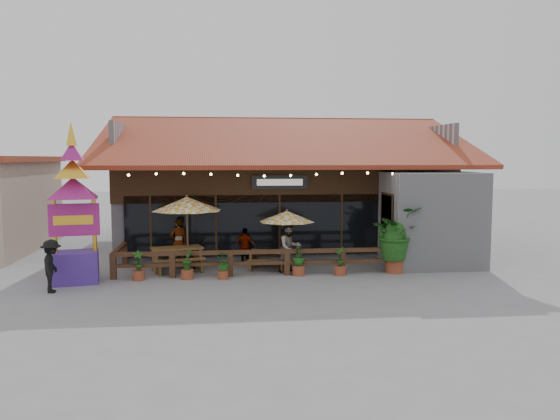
{
  "coord_description": "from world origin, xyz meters",
  "views": [
    {
      "loc": [
        -2.87,
        -19.42,
        4.14
      ],
      "look_at": [
        -0.52,
        1.5,
        2.13
      ],
      "focal_mm": 35.0,
      "sensor_mm": 36.0,
      "label": 1
    }
  ],
  "objects": [
    {
      "name": "umbrella_right",
      "position": [
        -0.36,
        0.68,
        1.96
      ],
      "size": [
        2.66,
        2.66,
        2.25
      ],
      "color": "brown",
      "rests_on": "ground"
    },
    {
      "name": "picnic_table_left",
      "position": [
        -4.43,
        0.68,
        0.59
      ],
      "size": [
        2.18,
        2.0,
        0.88
      ],
      "color": "brown",
      "rests_on": "ground"
    },
    {
      "name": "planter_a",
      "position": [
        -5.62,
        -0.75,
        0.43
      ],
      "size": [
        0.42,
        0.42,
        1.02
      ],
      "color": "brown",
      "rests_on": "ground"
    },
    {
      "name": "picnic_table_right",
      "position": [
        -1.04,
        0.59,
        0.47
      ],
      "size": [
        1.73,
        1.6,
        0.69
      ],
      "color": "brown",
      "rests_on": "ground"
    },
    {
      "name": "ground",
      "position": [
        0.0,
        0.0,
        0.0
      ],
      "size": [
        100.0,
        100.0,
        0.0
      ],
      "primitive_type": "plane",
      "color": "gray",
      "rests_on": "ground"
    },
    {
      "name": "diner_c",
      "position": [
        -1.86,
        1.68,
        0.7
      ],
      "size": [
        0.89,
        0.58,
        1.4
      ],
      "primitive_type": "imported",
      "rotation": [
        0.0,
        0.0,
        2.83
      ],
      "color": "#392212",
      "rests_on": "ground"
    },
    {
      "name": "pedestrian",
      "position": [
        -8.02,
        -2.2,
        0.83
      ],
      "size": [
        0.75,
        1.14,
        1.65
      ],
      "primitive_type": "imported",
      "rotation": [
        0.0,
        0.0,
        1.7
      ],
      "color": "black",
      "rests_on": "ground"
    },
    {
      "name": "umbrella_left",
      "position": [
        -4.05,
        0.9,
        2.44
      ],
      "size": [
        3.31,
        3.31,
        2.8
      ],
      "color": "brown",
      "rests_on": "ground"
    },
    {
      "name": "planter_e",
      "position": [
        1.37,
        -0.74,
        0.42
      ],
      "size": [
        0.41,
        0.42,
        1.01
      ],
      "color": "brown",
      "rests_on": "ground"
    },
    {
      "name": "patio_railing",
      "position": [
        -2.25,
        -0.27,
        0.61
      ],
      "size": [
        10.0,
        2.6,
        0.92
      ],
      "color": "#4D2E1B",
      "rests_on": "ground"
    },
    {
      "name": "thai_sign_tower",
      "position": [
        -7.62,
        -0.95,
        3.03
      ],
      "size": [
        2.44,
        2.44,
        5.74
      ],
      "color": "#4A2790",
      "rests_on": "ground"
    },
    {
      "name": "restaurant_building",
      "position": [
        0.26,
        6.61,
        2.21
      ],
      "size": [
        15.5,
        14.73,
        6.09
      ],
      "color": "#B4B4B9",
      "rests_on": "ground"
    },
    {
      "name": "diner_a",
      "position": [
        -4.42,
        1.47,
        0.93
      ],
      "size": [
        0.81,
        0.7,
        1.87
      ],
      "primitive_type": "imported",
      "rotation": [
        0.0,
        0.0,
        3.6
      ],
      "color": "#392212",
      "rests_on": "ground"
    },
    {
      "name": "diner_b",
      "position": [
        -0.34,
        -0.04,
        0.91
      ],
      "size": [
        1.07,
        0.96,
        1.82
      ],
      "primitive_type": "imported",
      "rotation": [
        0.0,
        0.0,
        0.37
      ],
      "color": "#392212",
      "rests_on": "ground"
    },
    {
      "name": "planter_b",
      "position": [
        -3.98,
        -0.77,
        0.46
      ],
      "size": [
        0.42,
        0.44,
        1.02
      ],
      "color": "brown",
      "rests_on": "ground"
    },
    {
      "name": "planter_d",
      "position": [
        -0.09,
        -0.62,
        0.52
      ],
      "size": [
        0.55,
        0.55,
        1.07
      ],
      "color": "brown",
      "rests_on": "ground"
    },
    {
      "name": "tropical_plant",
      "position": [
        3.44,
        -0.51,
        1.38
      ],
      "size": [
        2.23,
        2.12,
        2.4
      ],
      "color": "brown",
      "rests_on": "ground"
    },
    {
      "name": "planter_c",
      "position": [
        -2.76,
        -0.9,
        0.49
      ],
      "size": [
        0.68,
        0.65,
        0.88
      ],
      "color": "brown",
      "rests_on": "ground"
    }
  ]
}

